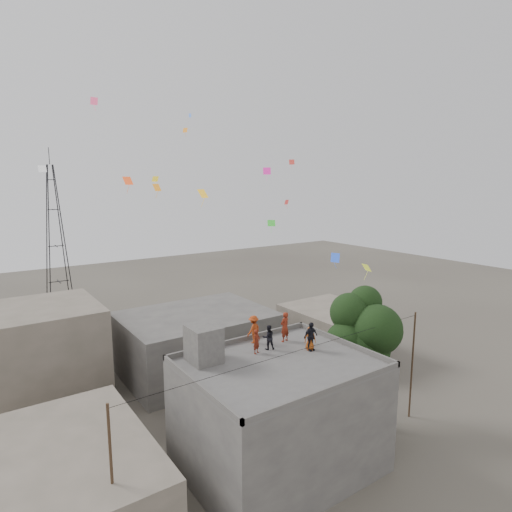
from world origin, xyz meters
The scene contains 18 objects.
ground centered at (0.00, 0.00, 0.00)m, with size 140.00×140.00×0.00m, color #443E38.
main_building centered at (0.00, 0.00, 3.05)m, with size 10.00×8.00×6.10m.
parapet centered at (0.00, 0.00, 6.25)m, with size 10.00×8.00×0.30m.
stair_head_box centered at (-3.20, 2.60, 7.10)m, with size 1.60×1.80×2.00m, color #4C4A47.
neighbor_west centered at (-11.00, 2.00, 2.00)m, with size 8.00×10.00×4.00m, color #645D4F.
neighbor_north centered at (2.00, 14.00, 2.50)m, with size 12.00×9.00×5.00m, color #4C4A47.
neighbor_northwest centered at (-10.00, 16.00, 3.50)m, with size 9.00×8.00×7.00m, color #645D4F.
neighbor_east centered at (14.00, 10.00, 2.20)m, with size 7.00×8.00×4.40m, color #645D4F.
tree centered at (7.37, 0.60, 6.10)m, with size 4.90×4.60×9.10m.
utility_line centered at (0.50, -1.25, 3.83)m, with size 20.12×0.62×7.40m.
transmission_tower centered at (-4.00, 40.00, 9.07)m, with size 2.97×2.97×20.01m.
person_red_adult centered at (2.31, 2.45, 7.03)m, with size 0.68×0.45×1.86m, color maroon.
person_orange_child centered at (2.68, 0.54, 6.80)m, with size 0.68×0.44×1.39m, color #9A4111.
person_dark_child centered at (0.73, 1.99, 6.83)m, with size 0.71×0.56×1.47m, color black.
person_dark_adult centered at (2.64, 0.43, 6.95)m, with size 0.99×0.41×1.70m, color black.
person_orange_adult centered at (0.61, 3.35, 6.95)m, with size 1.10×0.63×1.71m, color #9F3612.
person_red_child centered at (-0.19, 1.86, 6.80)m, with size 0.51×0.34×1.41m, color #621D0F.
kites centered at (0.94, 6.39, 15.21)m, with size 17.96×20.35×11.43m.
Camera 1 is at (-13.46, -17.21, 15.69)m, focal length 30.00 mm.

